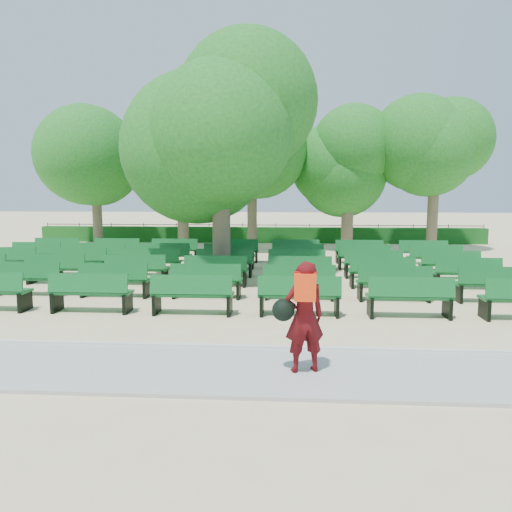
% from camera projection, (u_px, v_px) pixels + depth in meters
% --- Properties ---
extents(ground, '(120.00, 120.00, 0.00)m').
position_uv_depth(ground, '(230.00, 287.00, 15.50)').
color(ground, beige).
extents(paving, '(30.00, 2.20, 0.06)m').
position_uv_depth(paving, '(175.00, 369.00, 8.17)').
color(paving, '#A8A8A3').
rests_on(paving, ground).
extents(curb, '(30.00, 0.12, 0.10)m').
position_uv_depth(curb, '(189.00, 347.00, 9.31)').
color(curb, silver).
rests_on(curb, ground).
extents(hedge, '(26.00, 0.70, 0.90)m').
position_uv_depth(hedge, '(259.00, 235.00, 29.30)').
color(hedge, '#155319').
rests_on(hedge, ground).
extents(fence, '(26.00, 0.10, 1.02)m').
position_uv_depth(fence, '(259.00, 242.00, 29.75)').
color(fence, black).
rests_on(fence, ground).
extents(tree_line, '(21.80, 6.80, 7.04)m').
position_uv_depth(tree_line, '(254.00, 250.00, 25.40)').
color(tree_line, '#227422').
rests_on(tree_line, ground).
extents(bench_array, '(1.98, 0.70, 1.23)m').
position_uv_depth(bench_array, '(221.00, 278.00, 16.58)').
color(bench_array, '#105D23').
rests_on(bench_array, ground).
extents(tree_among, '(4.93, 4.93, 7.15)m').
position_uv_depth(tree_among, '(221.00, 129.00, 15.78)').
color(tree_among, brown).
rests_on(tree_among, ground).
extents(person, '(0.88, 0.60, 1.78)m').
position_uv_depth(person, '(303.00, 315.00, 7.88)').
color(person, '#490A0D').
rests_on(person, ground).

